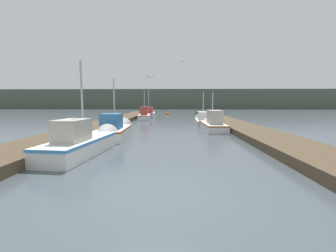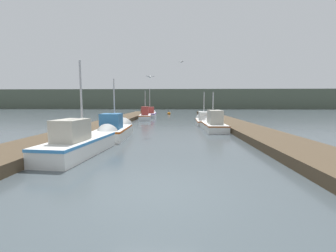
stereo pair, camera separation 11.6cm
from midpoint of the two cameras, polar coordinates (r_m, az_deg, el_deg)
ground_plane at (r=5.69m, az=-3.39°, el=-16.21°), size 200.00×200.00×0.00m
dock_left at (r=22.18m, az=-13.81°, el=0.93°), size 2.59×40.00×0.40m
dock_right at (r=21.92m, az=15.50°, el=0.82°), size 2.59×40.00×0.40m
distant_shore_ridge at (r=73.72m, az=1.77°, el=6.78°), size 120.00×16.00×5.83m
fishing_boat_0 at (r=10.16m, az=-20.25°, el=-3.74°), size 1.84×5.16×4.16m
fishing_boat_1 at (r=14.29m, az=-12.92°, el=-0.84°), size 1.73×4.79×3.95m
fishing_boat_2 at (r=17.84m, az=11.37°, el=0.59°), size 1.54×5.32×3.30m
fishing_boat_3 at (r=22.37m, az=9.16°, el=1.55°), size 1.64×5.46×3.53m
fishing_boat_4 at (r=27.90m, az=-5.66°, el=2.68°), size 1.83×5.46×3.84m
fishing_boat_5 at (r=32.06m, az=-4.50°, el=3.13°), size 1.90×5.12×4.45m
mooring_piling_0 at (r=22.53m, az=11.84°, el=1.94°), size 0.33×0.33×1.07m
mooring_piling_1 at (r=31.06m, az=-6.66°, el=3.26°), size 0.25×0.25×1.17m
channel_buoy at (r=38.06m, az=0.32°, el=3.18°), size 0.54×0.54×1.04m
seagull_lead at (r=20.90m, az=3.52°, el=15.94°), size 0.45×0.50×0.12m
seagull_1 at (r=14.97m, az=-4.32°, el=12.36°), size 0.54×0.36×0.12m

